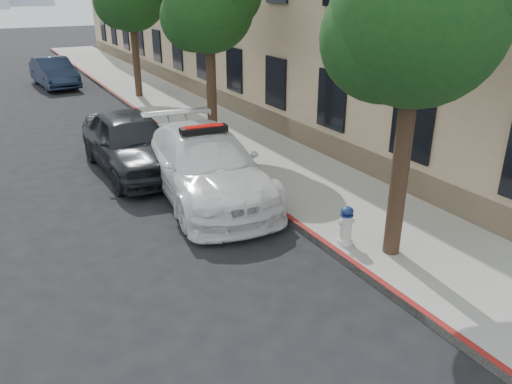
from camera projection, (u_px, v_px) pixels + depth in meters
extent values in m
plane|color=black|center=(204.00, 249.00, 9.63)|extent=(120.00, 120.00, 0.00)
cube|color=gray|center=(187.00, 115.00, 19.29)|extent=(3.20, 50.00, 0.15)
cube|color=maroon|center=(149.00, 119.00, 18.61)|extent=(0.12, 50.00, 0.15)
cylinder|color=black|center=(401.00, 168.00, 8.60)|extent=(0.30, 0.30, 3.30)
sphere|color=#133C16|center=(418.00, 18.00, 7.66)|extent=(2.80, 2.80, 2.80)
sphere|color=#133C16|center=(386.00, 37.00, 7.86)|extent=(2.10, 2.10, 2.10)
cylinder|color=black|center=(212.00, 91.00, 15.10)|extent=(0.30, 0.30, 3.19)
sphere|color=#133C16|center=(209.00, 7.00, 14.18)|extent=(2.60, 2.60, 2.60)
sphere|color=#133C16|center=(194.00, 18.00, 14.38)|extent=(1.95, 1.95, 1.95)
cylinder|color=black|center=(136.00, 56.00, 21.53)|extent=(0.30, 0.30, 3.41)
sphere|color=#133C16|center=(121.00, 2.00, 20.77)|extent=(2.25, 2.25, 2.25)
imported|color=white|center=(205.00, 165.00, 11.75)|extent=(2.78, 5.68, 1.59)
cube|color=black|center=(204.00, 129.00, 11.43)|extent=(1.12, 0.39, 0.14)
cube|color=#A50A07|center=(204.00, 127.00, 11.40)|extent=(0.92, 0.31, 0.06)
imported|color=black|center=(131.00, 142.00, 13.39)|extent=(2.01, 4.78, 1.61)
imported|color=#151F36|center=(54.00, 72.00, 24.65)|extent=(1.89, 4.43, 1.42)
cylinder|color=silver|center=(345.00, 241.00, 9.51)|extent=(0.29, 0.29, 0.09)
cylinder|color=silver|center=(346.00, 227.00, 9.39)|extent=(0.22, 0.22, 0.51)
ellipsoid|color=navy|center=(347.00, 211.00, 9.27)|extent=(0.24, 0.24, 0.17)
cylinder|color=silver|center=(346.00, 222.00, 9.35)|extent=(0.33, 0.17, 0.09)
cylinder|color=silver|center=(346.00, 222.00, 9.35)|extent=(0.13, 0.18, 0.09)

